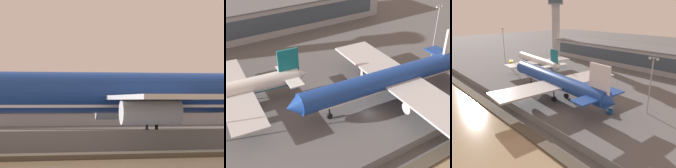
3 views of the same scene
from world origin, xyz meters
The scene contains 8 objects.
ground_plane centered at (0.00, 0.00, 0.00)m, with size 500.00×500.00×0.00m, color #565659.
shoreline_seawall centered at (0.00, -20.50, 0.25)m, with size 320.00×3.00×0.50m.
perimeter_fence centered at (0.00, -16.00, 1.24)m, with size 280.00×0.10×2.49m.
cargo_jet_blue centered at (9.29, 2.12, 6.42)m, with size 57.93×49.85×16.81m.
passenger_jet_white_teal centered at (-28.59, 21.13, 5.21)m, with size 43.68×37.34×13.65m.
baggage_tug centered at (31.31, 6.27, 0.81)m, with size 2.92×3.58×1.80m.
terminal_building centered at (-3.53, 70.66, 5.85)m, with size 110.43×22.36×11.67m.
apron_light_mast_apron_east centered at (39.41, 14.69, 10.31)m, with size 3.20×0.40×18.13m.
Camera 2 is at (-41.69, -50.19, 47.75)m, focal length 50.00 mm.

